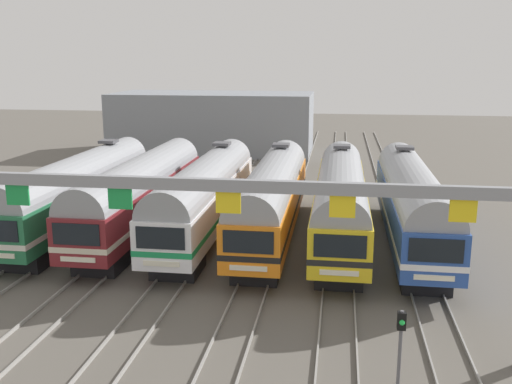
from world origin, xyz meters
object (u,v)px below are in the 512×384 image
Objects in this scene: catenary_gantry at (174,208)px; yard_signal_mast at (401,334)px; commuter_train_green at (79,189)px; commuter_train_yellow at (341,198)px; commuter_train_orange at (272,195)px; commuter_train_blue at (412,200)px; commuter_train_maroon at (141,191)px; commuter_train_white at (206,193)px.

catenary_gantry reaches higher than yard_signal_mast.
commuter_train_green and commuter_train_yellow have the same top height.
commuter_train_orange is 8.04m from commuter_train_blue.
yard_signal_mast is (14.07, -15.33, -0.80)m from commuter_train_maroon.
commuter_train_green is 1.00× the size of commuter_train_yellow.
commuter_train_white is 1.00× the size of commuter_train_orange.
commuter_train_white reaches higher than commuter_train_maroon.
commuter_train_green reaches higher than yard_signal_mast.
commuter_train_green is 1.00× the size of commuter_train_maroon.
commuter_train_green is at bearing 180.00° from commuter_train_yellow.
commuter_train_white is at bearing 98.47° from catenary_gantry.
commuter_train_maroon is 1.00× the size of commuter_train_yellow.
commuter_train_green is 12.06m from commuter_train_orange.
commuter_train_yellow is 15.02m from catenary_gantry.
catenary_gantry is at bearing -53.33° from commuter_train_green.
yard_signal_mast is (8.04, -1.84, -3.45)m from catenary_gantry.
commuter_train_orange reaches higher than yard_signal_mast.
catenary_gantry is (2.01, -13.50, 2.65)m from commuter_train_white.
commuter_train_yellow is at bearing 0.00° from commuter_train_white.
commuter_train_green is 20.10m from commuter_train_blue.
commuter_train_maroon is 4.02m from commuter_train_white.
commuter_train_maroon is 1.00× the size of commuter_train_blue.
commuter_train_white is at bearing 0.06° from commuter_train_maroon.
commuter_train_blue is (16.08, 0.00, 0.00)m from commuter_train_maroon.
commuter_train_maroon is 16.08m from commuter_train_blue.
catenary_gantry reaches higher than commuter_train_blue.
commuter_train_white is at bearing 180.00° from commuter_train_yellow.
commuter_train_blue is (8.04, 0.00, 0.00)m from commuter_train_orange.
commuter_train_yellow is (12.06, 0.00, 0.00)m from commuter_train_maroon.
commuter_train_orange is at bearing 0.03° from commuter_train_maroon.
commuter_train_maroon is at bearing 132.54° from yard_signal_mast.
commuter_train_orange is (8.04, 0.00, 0.00)m from commuter_train_maroon.
commuter_train_blue is at bearing 0.00° from commuter_train_green.
commuter_train_blue is at bearing 0.02° from commuter_train_maroon.
commuter_train_yellow is 1.00× the size of commuter_train_blue.
yard_signal_mast is at bearing -40.29° from commuter_train_green.
yard_signal_mast is (18.09, -15.34, -0.80)m from commuter_train_green.
commuter_train_maroon is 12.06m from commuter_train_yellow.
commuter_train_white is 18.35m from yard_signal_mast.
commuter_train_white is 1.00× the size of commuter_train_blue.
commuter_train_orange is 4.02m from commuter_train_yellow.
commuter_train_green and commuter_train_white have the same top height.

